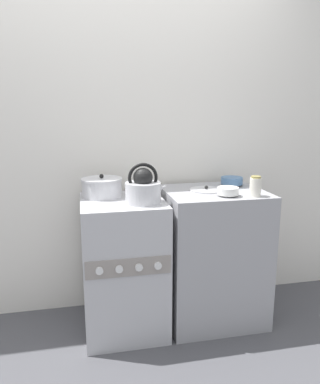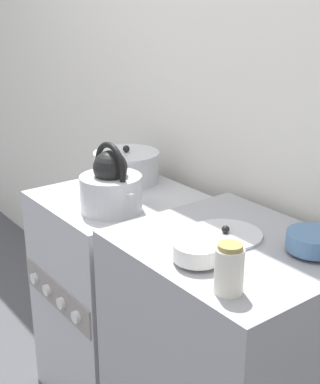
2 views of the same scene
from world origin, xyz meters
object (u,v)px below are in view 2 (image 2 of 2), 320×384
at_px(small_ceramic_bowl, 198,252).
at_px(storage_jar, 229,269).
at_px(enamel_bowl, 313,241).
at_px(cooking_pot, 127,167).
at_px(loose_pot_lid, 225,234).
at_px(kettle, 111,186).
at_px(stove, 120,297).

height_order(small_ceramic_bowl, storage_jar, storage_jar).
distance_m(enamel_bowl, small_ceramic_bowl, 0.33).
height_order(cooking_pot, enamel_bowl, cooking_pot).
relative_size(small_ceramic_bowl, loose_pot_lid, 0.59).
bearing_deg(kettle, storage_jar, -8.21).
height_order(stove, kettle, kettle).
distance_m(cooking_pot, small_ceramic_bowl, 0.81).
bearing_deg(stove, kettle, -39.38).
height_order(kettle, storage_jar, kettle).
xyz_separation_m(small_ceramic_bowl, loose_pot_lid, (-0.08, 0.18, -0.03)).
distance_m(enamel_bowl, storage_jar, 0.34).
distance_m(stove, loose_pot_lid, 0.74).
relative_size(kettle, enamel_bowl, 1.75).
bearing_deg(storage_jar, loose_pot_lid, 137.56).
distance_m(kettle, small_ceramic_bowl, 0.53).
height_order(kettle, loose_pot_lid, kettle).
bearing_deg(cooking_pot, storage_jar, -19.13).
bearing_deg(cooking_pot, kettle, -42.94).
relative_size(cooking_pot, storage_jar, 2.08).
distance_m(stove, kettle, 0.55).
relative_size(cooking_pot, enamel_bowl, 1.76).
height_order(stove, storage_jar, storage_jar).
distance_m(small_ceramic_bowl, storage_jar, 0.17).
bearing_deg(loose_pot_lid, small_ceramic_bowl, -66.17).
distance_m(kettle, cooking_pot, 0.33).
bearing_deg(small_ceramic_bowl, enamel_bowl, 63.25).
distance_m(stove, storage_jar, 0.99).
bearing_deg(storage_jar, enamel_bowl, 92.19).
height_order(stove, cooking_pot, cooking_pot).
bearing_deg(kettle, stove, 140.62).
relative_size(enamel_bowl, loose_pot_lid, 0.68).
xyz_separation_m(stove, enamel_bowl, (0.79, 0.14, 0.51)).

